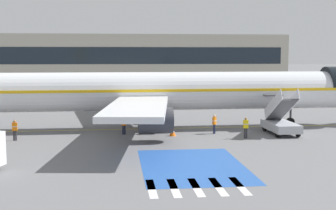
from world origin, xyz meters
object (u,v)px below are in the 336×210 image
at_px(airliner, 159,91).
at_px(terminal_building, 84,58).
at_px(fuel_tanker, 86,91).
at_px(ground_crew_2, 124,124).
at_px(boarding_stairs_forward, 281,123).
at_px(ground_crew_0, 15,129).
at_px(ground_crew_1, 246,126).
at_px(traffic_cone_1, 173,132).
at_px(ground_crew_3, 214,123).

bearing_deg(airliner, terminal_building, -172.19).
relative_size(fuel_tanker, ground_crew_2, 5.94).
relative_size(boarding_stairs_forward, terminal_building, 0.05).
distance_m(airliner, boarding_stairs_forward, 11.66).
bearing_deg(ground_crew_0, boarding_stairs_forward, -2.35).
distance_m(ground_crew_0, ground_crew_1, 19.35).
bearing_deg(boarding_stairs_forward, ground_crew_0, -178.91).
bearing_deg(ground_crew_2, terminal_building, -103.48).
xyz_separation_m(boarding_stairs_forward, fuel_tanker, (-19.10, 28.94, 0.74)).
distance_m(boarding_stairs_forward, traffic_cone_1, 9.81).
relative_size(ground_crew_1, ground_crew_3, 1.03).
xyz_separation_m(ground_crew_1, traffic_cone_1, (-6.05, 1.90, -0.71)).
height_order(fuel_tanker, ground_crew_0, fuel_tanker).
distance_m(ground_crew_1, traffic_cone_1, 6.38).
height_order(ground_crew_0, ground_crew_3, ground_crew_3).
height_order(airliner, terminal_building, terminal_building).
distance_m(boarding_stairs_forward, ground_crew_2, 14.07).
relative_size(fuel_tanker, terminal_building, 0.09).
xyz_separation_m(airliner, ground_crew_3, (4.64, -3.47, -2.62)).
distance_m(fuel_tanker, ground_crew_3, 31.13).
height_order(ground_crew_1, ground_crew_2, ground_crew_1).
bearing_deg(ground_crew_1, boarding_stairs_forward, -155.84).
height_order(airliner, fuel_tanker, airliner).
relative_size(boarding_stairs_forward, ground_crew_0, 3.03).
relative_size(boarding_stairs_forward, ground_crew_2, 3.18).
height_order(traffic_cone_1, terminal_building, terminal_building).
bearing_deg(terminal_building, boarding_stairs_forward, -75.23).
xyz_separation_m(boarding_stairs_forward, ground_crew_3, (-5.90, 0.75, -0.01)).
height_order(airliner, ground_crew_2, airliner).
bearing_deg(terminal_building, airliner, -81.38).
bearing_deg(terminal_building, fuel_tanker, -85.95).
bearing_deg(ground_crew_3, traffic_cone_1, 137.69).
xyz_separation_m(ground_crew_0, ground_crew_2, (9.04, 1.99, -0.05)).
bearing_deg(airliner, ground_crew_3, 52.42).
bearing_deg(ground_crew_2, ground_crew_3, 157.13).
bearing_deg(ground_crew_2, ground_crew_0, -7.15).
relative_size(airliner, ground_crew_1, 24.98).
height_order(ground_crew_3, terminal_building, terminal_building).
bearing_deg(ground_crew_3, ground_crew_1, -102.99).
height_order(airliner, ground_crew_0, airliner).
bearing_deg(ground_crew_1, ground_crew_3, -52.57).
relative_size(ground_crew_2, traffic_cone_1, 2.49).
relative_size(fuel_tanker, ground_crew_1, 5.44).
height_order(fuel_tanker, ground_crew_1, fuel_tanker).
distance_m(ground_crew_0, ground_crew_2, 9.26).
bearing_deg(airliner, boarding_stairs_forward, 67.36).
relative_size(ground_crew_2, terminal_building, 0.02).
relative_size(airliner, terminal_building, 0.41).
bearing_deg(boarding_stairs_forward, airliner, 157.36).
xyz_separation_m(boarding_stairs_forward, ground_crew_0, (-23.06, -0.77, -0.02)).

